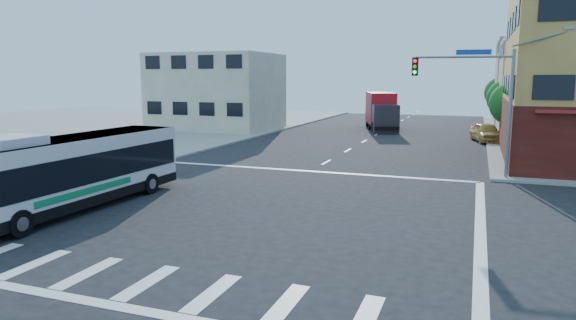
% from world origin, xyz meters
% --- Properties ---
extents(ground, '(120.00, 120.00, 0.00)m').
position_xyz_m(ground, '(0.00, 0.00, 0.00)').
color(ground, black).
rests_on(ground, ground).
extents(sidewalk_nw, '(50.00, 50.00, 0.15)m').
position_xyz_m(sidewalk_nw, '(-35.00, 35.00, 0.07)').
color(sidewalk_nw, gray).
rests_on(sidewalk_nw, ground).
extents(building_east_near, '(12.06, 10.06, 9.00)m').
position_xyz_m(building_east_near, '(16.98, 33.98, 4.51)').
color(building_east_near, '#BDAA90').
rests_on(building_east_near, ground).
extents(building_east_far, '(12.06, 10.06, 10.00)m').
position_xyz_m(building_east_far, '(16.98, 47.98, 5.01)').
color(building_east_far, gray).
rests_on(building_east_far, ground).
extents(building_west, '(12.06, 10.06, 8.00)m').
position_xyz_m(building_west, '(-17.02, 29.98, 4.01)').
color(building_west, beige).
rests_on(building_west, ground).
extents(signal_mast_ne, '(7.91, 1.13, 8.07)m').
position_xyz_m(signal_mast_ne, '(9.08, 10.62, 4.98)').
color(signal_mast_ne, slate).
rests_on(signal_mast_ne, ground).
extents(street_tree_a, '(3.60, 3.60, 5.53)m').
position_xyz_m(street_tree_a, '(11.90, 27.92, 3.59)').
color(street_tree_a, '#361F13').
rests_on(street_tree_a, ground).
extents(street_tree_b, '(3.80, 3.80, 5.79)m').
position_xyz_m(street_tree_b, '(11.90, 35.92, 3.75)').
color(street_tree_b, '#361F13').
rests_on(street_tree_b, ground).
extents(street_tree_c, '(3.40, 3.40, 5.29)m').
position_xyz_m(street_tree_c, '(11.90, 43.92, 3.46)').
color(street_tree_c, '#361F13').
rests_on(street_tree_c, ground).
extents(street_tree_d, '(4.00, 4.00, 6.03)m').
position_xyz_m(street_tree_d, '(11.90, 51.92, 3.88)').
color(street_tree_d, '#361F13').
rests_on(street_tree_d, ground).
extents(transit_bus, '(2.78, 11.53, 3.40)m').
position_xyz_m(transit_bus, '(-6.56, -2.50, 1.66)').
color(transit_bus, black).
rests_on(transit_bus, ground).
extents(box_truck, '(4.98, 9.09, 3.93)m').
position_xyz_m(box_truck, '(-0.40, 35.50, 1.91)').
color(box_truck, '#242428').
rests_on(box_truck, ground).
extents(parked_car, '(3.12, 5.18, 1.65)m').
position_xyz_m(parked_car, '(9.99, 28.29, 0.83)').
color(parked_car, gold).
rests_on(parked_car, ground).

